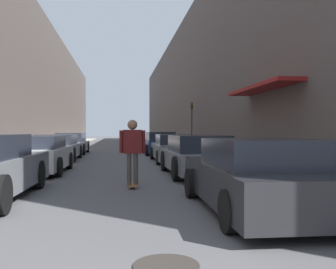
% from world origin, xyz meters
% --- Properties ---
extents(ground, '(142.87, 142.87, 0.00)m').
position_xyz_m(ground, '(0.00, 25.98, 0.00)').
color(ground, '#515154').
extents(curb_strip_left, '(1.80, 64.94, 0.12)m').
position_xyz_m(curb_strip_left, '(-4.61, 32.47, 0.06)').
color(curb_strip_left, '#A3A099').
rests_on(curb_strip_left, ground).
extents(curb_strip_right, '(1.80, 64.94, 0.12)m').
position_xyz_m(curb_strip_right, '(4.61, 32.47, 0.06)').
color(curb_strip_right, '#A3A099').
rests_on(curb_strip_right, ground).
extents(building_row_left, '(4.90, 64.94, 10.57)m').
position_xyz_m(building_row_left, '(-7.51, 32.47, 5.28)').
color(building_row_left, '#564C47').
rests_on(building_row_left, ground).
extents(building_row_right, '(4.90, 64.94, 10.74)m').
position_xyz_m(building_row_right, '(7.51, 32.47, 5.37)').
color(building_row_right, '#564C47').
rests_on(building_row_right, ground).
extents(parked_car_left_1, '(2.00, 4.09, 1.25)m').
position_xyz_m(parked_car_left_1, '(-2.56, 11.92, 0.61)').
color(parked_car_left_1, silver).
rests_on(parked_car_left_1, ground).
extents(parked_car_left_2, '(2.00, 4.72, 1.24)m').
position_xyz_m(parked_car_left_2, '(-2.76, 17.47, 0.61)').
color(parked_car_left_2, '#B7B7BC').
rests_on(parked_car_left_2, ground).
extents(parked_car_left_3, '(1.89, 4.82, 1.29)m').
position_xyz_m(parked_car_left_3, '(-2.75, 22.80, 0.62)').
color(parked_car_left_3, '#B7B7BC').
rests_on(parked_car_left_3, ground).
extents(parked_car_right_0, '(2.04, 4.52, 1.27)m').
position_xyz_m(parked_car_right_0, '(2.63, 5.26, 0.62)').
color(parked_car_right_0, '#232326').
rests_on(parked_car_right_0, ground).
extents(parked_car_right_1, '(1.96, 4.50, 1.28)m').
position_xyz_m(parked_car_right_1, '(2.67, 10.64, 0.62)').
color(parked_car_right_1, gray).
rests_on(parked_car_right_1, ground).
extents(parked_car_right_2, '(2.02, 4.82, 1.26)m').
position_xyz_m(parked_car_right_2, '(2.74, 15.91, 0.61)').
color(parked_car_right_2, gray).
rests_on(parked_car_right_2, ground).
extents(parked_car_right_3, '(1.89, 4.28, 1.35)m').
position_xyz_m(parked_car_right_3, '(2.63, 21.35, 0.65)').
color(parked_car_right_3, navy).
rests_on(parked_car_right_3, ground).
extents(skateboarder, '(0.65, 0.78, 1.69)m').
position_xyz_m(skateboarder, '(0.52, 8.32, 1.04)').
color(skateboarder, brown).
rests_on(skateboarder, ground).
extents(manhole_cover, '(0.70, 0.70, 0.02)m').
position_xyz_m(manhole_cover, '(0.68, 2.80, 0.01)').
color(manhole_cover, '#332D28').
rests_on(manhole_cover, ground).
extents(traffic_light, '(0.16, 0.22, 3.23)m').
position_xyz_m(traffic_light, '(5.09, 23.93, 2.13)').
color(traffic_light, '#2D2D2D').
rests_on(traffic_light, curb_strip_right).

